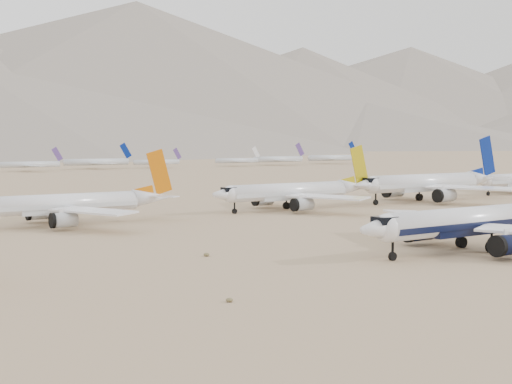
% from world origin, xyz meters
% --- Properties ---
extents(ground, '(7000.00, 7000.00, 0.00)m').
position_xyz_m(ground, '(0.00, 0.00, 0.00)').
color(ground, '#927655').
rests_on(ground, ground).
extents(main_airliner, '(50.72, 49.54, 17.90)m').
position_xyz_m(main_airliner, '(11.43, -4.94, 4.92)').
color(main_airliner, white).
rests_on(main_airliner, ground).
extents(row2_navy_widebody, '(55.99, 54.76, 19.92)m').
position_xyz_m(row2_navy_widebody, '(76.23, 65.73, 5.56)').
color(row2_navy_widebody, white).
rests_on(row2_navy_widebody, ground).
extents(row2_gold_tail, '(48.10, 47.04, 17.13)m').
position_xyz_m(row2_gold_tail, '(26.85, 67.45, 4.79)').
color(row2_gold_tail, white).
rests_on(row2_gold_tail, ground).
extents(row2_orange_tail, '(46.02, 45.02, 16.42)m').
position_xyz_m(row2_orange_tail, '(-34.47, 67.09, 4.61)').
color(row2_orange_tail, white).
rests_on(row2_orange_tail, ground).
extents(distant_storage_row, '(574.98, 60.49, 15.27)m').
position_xyz_m(distant_storage_row, '(30.37, 342.57, 4.39)').
color(distant_storage_row, silver).
rests_on(distant_storage_row, ground).
extents(foothills, '(4637.50, 1395.00, 155.00)m').
position_xyz_m(foothills, '(526.68, 1100.00, 67.15)').
color(foothills, slate).
rests_on(foothills, ground).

